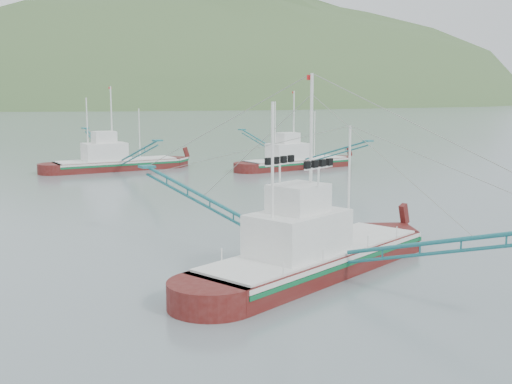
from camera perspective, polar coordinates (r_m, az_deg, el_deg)
ground at (r=31.58m, az=5.83°, el=-7.17°), size 1200.00×1200.00×0.00m
main_boat at (r=31.08m, az=5.18°, el=-3.65°), size 14.55×24.88×10.31m
bg_boat_far at (r=74.17m, az=-12.42°, el=2.98°), size 13.91×25.03×10.12m
bg_boat_right at (r=74.18m, az=3.50°, el=3.11°), size 13.13×23.66×9.57m
headland_right at (r=522.53m, az=-2.37°, el=7.87°), size 684.00×432.00×306.00m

